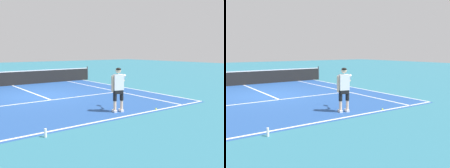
{
  "view_description": "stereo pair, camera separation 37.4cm",
  "coord_description": "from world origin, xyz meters",
  "views": [
    {
      "loc": [
        -4.93,
        -12.87,
        2.36
      ],
      "look_at": [
        1.07,
        -4.88,
        1.05
      ],
      "focal_mm": 41.22,
      "sensor_mm": 36.0,
      "label": 1
    },
    {
      "loc": [
        -4.63,
        -13.09,
        2.36
      ],
      "look_at": [
        1.07,
        -4.88,
        1.05
      ],
      "focal_mm": 41.22,
      "sensor_mm": 36.0,
      "label": 2
    }
  ],
  "objects": [
    {
      "name": "line_centre_service",
      "position": [
        0.0,
        1.74,
        0.0
      ],
      "size": [
        0.1,
        6.4,
        0.01
      ],
      "primitive_type": "cube",
      "color": "white",
      "rests_on": "ground"
    },
    {
      "name": "line_doubles_right",
      "position": [
        5.49,
        -0.5,
        0.0
      ],
      "size": [
        0.1,
        10.88,
        0.01
      ],
      "primitive_type": "cube",
      "color": "white",
      "rests_on": "ground"
    },
    {
      "name": "line_service",
      "position": [
        0.0,
        -1.46,
        0.0
      ],
      "size": [
        8.23,
        0.1,
        0.01
      ],
      "primitive_type": "cube",
      "color": "white",
      "rests_on": "ground"
    },
    {
      "name": "line_singles_right",
      "position": [
        4.12,
        -0.5,
        0.0
      ],
      "size": [
        0.1,
        10.88,
        0.01
      ],
      "primitive_type": "cube",
      "color": "white",
      "rests_on": "ground"
    },
    {
      "name": "tennis_net",
      "position": [
        0.0,
        4.94,
        0.5
      ],
      "size": [
        11.96,
        0.08,
        1.07
      ],
      "color": "#333338",
      "rests_on": "ground"
    },
    {
      "name": "water_bottle",
      "position": [
        -2.32,
        -6.36,
        0.12
      ],
      "size": [
        0.07,
        0.07,
        0.25
      ],
      "primitive_type": "cylinder",
      "color": "white",
      "rests_on": "ground"
    },
    {
      "name": "court_inner_surface",
      "position": [
        0.0,
        -0.5,
        0.0
      ],
      "size": [
        10.98,
        11.28,
        0.0
      ],
      "primitive_type": "cube",
      "color": "#234C93",
      "rests_on": "ground"
    },
    {
      "name": "ground_plane",
      "position": [
        0.0,
        0.0,
        0.0
      ],
      "size": [
        80.0,
        80.0,
        0.0
      ],
      "primitive_type": "plane",
      "color": "teal"
    },
    {
      "name": "line_baseline",
      "position": [
        0.0,
        -5.95,
        0.0
      ],
      "size": [
        10.98,
        0.1,
        0.01
      ],
      "primitive_type": "cube",
      "color": "white",
      "rests_on": "ground"
    },
    {
      "name": "tennis_player",
      "position": [
        1.09,
        -5.25,
        0.99
      ],
      "size": [
        0.85,
        1.05,
        1.71
      ],
      "color": "white",
      "rests_on": "ground"
    },
    {
      "name": "tennis_ball_near_feet",
      "position": [
        2.54,
        -5.88,
        0.03
      ],
      "size": [
        0.07,
        0.07,
        0.07
      ],
      "primitive_type": "sphere",
      "color": "#CCE02D",
      "rests_on": "ground"
    }
  ]
}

